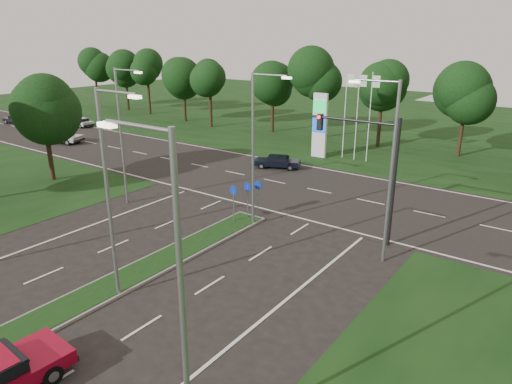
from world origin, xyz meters
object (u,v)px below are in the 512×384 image
Objects in this scene: far_car_a at (61,137)px; far_car_c at (17,119)px; far_car_b at (80,122)px; navy_sedan at (277,162)px.

far_car_c is at bearing 58.31° from far_car_a.
far_car_a reaches higher than far_car_b.
far_car_c is (-15.46, 3.23, -0.09)m from far_car_a.
far_car_c is (-39.72, -2.19, 0.03)m from navy_sedan.
far_car_b is 0.95× the size of far_car_c.
far_car_b is at bearing 63.68° from navy_sedan.
far_car_c is at bearing 115.40° from far_car_b.
far_car_a reaches higher than navy_sedan.
far_car_a reaches higher than far_car_c.
far_car_a is (-24.27, -5.42, 0.12)m from navy_sedan.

